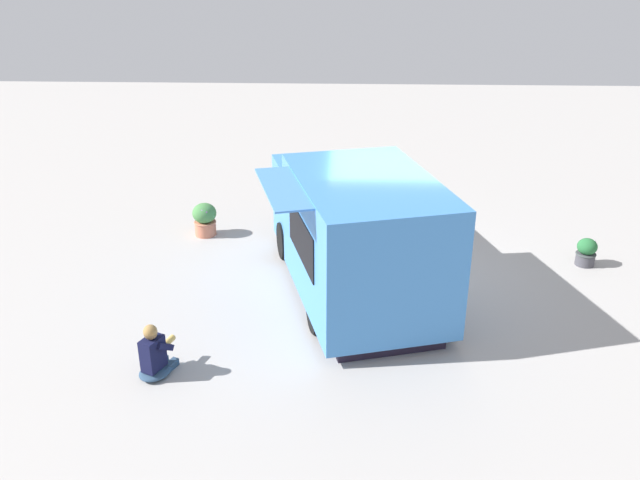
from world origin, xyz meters
TOP-DOWN VIEW (x-y plane):
  - ground_plane at (0.00, 0.00)m, footprint 40.00×40.00m
  - food_truck at (-0.78, -0.58)m, footprint 3.46×5.43m
  - person_customer at (-3.73, -3.40)m, footprint 0.61×0.80m
  - planter_flowering_near at (3.88, 0.65)m, footprint 0.40×0.40m
  - planter_flowering_far at (-4.05, 1.85)m, footprint 0.53×0.53m

SIDE VIEW (x-z plane):
  - ground_plane at x=0.00m, z-range 0.00..0.00m
  - planter_flowering_near at x=3.88m, z-range 0.00..0.57m
  - person_customer at x=-3.73m, z-range -0.10..0.76m
  - planter_flowering_far at x=-4.05m, z-range 0.02..0.76m
  - food_truck at x=-0.78m, z-range -0.05..2.32m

